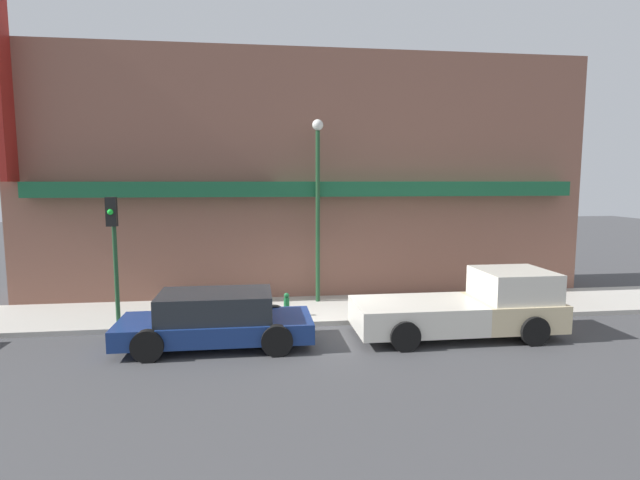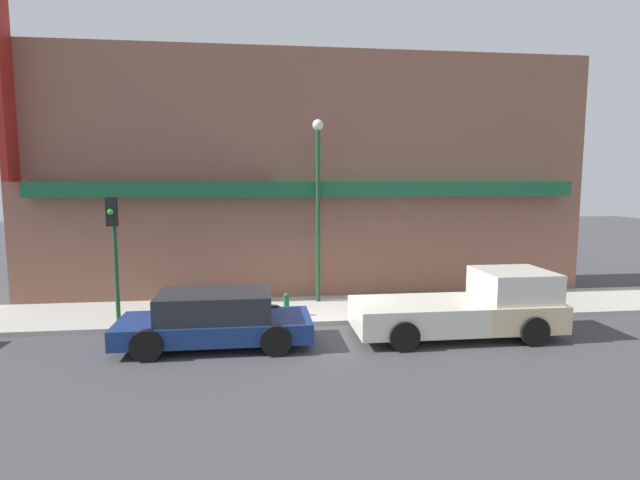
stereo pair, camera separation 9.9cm
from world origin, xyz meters
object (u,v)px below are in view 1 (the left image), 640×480
Objects in this scene: fire_hydrant at (287,305)px; traffic_light at (114,237)px; parked_car at (216,319)px; street_lamp at (318,190)px; pickup_truck at (469,307)px.

traffic_light reaches higher than fire_hydrant.
parked_car is 0.80× the size of street_lamp.
parked_car is 1.35× the size of traffic_light.
street_lamp is at bearing 56.26° from fire_hydrant.
parked_car is at bearing -129.18° from street_lamp.
pickup_truck is 1.13× the size of parked_car.
pickup_truck is at bearing -45.99° from street_lamp.
street_lamp reaches higher than fire_hydrant.
fire_hydrant is at bearing 155.65° from pickup_truck.
fire_hydrant is 0.12× the size of street_lamp.
pickup_truck is 7.70× the size of fire_hydrant.
street_lamp is at bearing 50.92° from parked_car.
pickup_truck reaches higher than fire_hydrant.
pickup_truck is 9.92m from traffic_light.
pickup_truck is 5.20m from fire_hydrant.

